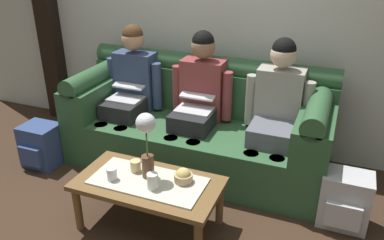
% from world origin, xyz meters
% --- Properties ---
extents(couch, '(2.30, 0.88, 0.96)m').
position_xyz_m(couch, '(-0.00, 1.17, 0.37)').
color(couch, '#2D5633').
rests_on(couch, ground_plane).
extents(person_left, '(0.56, 0.67, 1.22)m').
position_xyz_m(person_left, '(-0.68, 1.17, 0.66)').
color(person_left, '#232326').
rests_on(person_left, ground_plane).
extents(person_middle, '(0.56, 0.67, 1.22)m').
position_xyz_m(person_middle, '(0.00, 1.17, 0.66)').
color(person_middle, '#232326').
rests_on(person_middle, ground_plane).
extents(person_right, '(0.56, 0.67, 1.22)m').
position_xyz_m(person_right, '(0.68, 1.17, 0.66)').
color(person_right, '#595B66').
rests_on(person_right, ground_plane).
extents(coffee_table, '(1.02, 0.53, 0.40)m').
position_xyz_m(coffee_table, '(0.00, 0.19, 0.34)').
color(coffee_table, brown).
rests_on(coffee_table, ground_plane).
extents(flower_vase, '(0.13, 0.13, 0.49)m').
position_xyz_m(flower_vase, '(-0.02, 0.23, 0.70)').
color(flower_vase, brown).
rests_on(flower_vase, coffee_table).
extents(snack_bowl, '(0.13, 0.13, 0.11)m').
position_xyz_m(snack_bowl, '(0.23, 0.26, 0.44)').
color(snack_bowl, tan).
rests_on(snack_bowl, coffee_table).
extents(cup_near_left, '(0.07, 0.07, 0.09)m').
position_xyz_m(cup_near_left, '(-0.24, 0.10, 0.44)').
color(cup_near_left, silver).
rests_on(cup_near_left, coffee_table).
extents(cup_near_right, '(0.08, 0.08, 0.11)m').
position_xyz_m(cup_near_right, '(0.07, 0.12, 0.45)').
color(cup_near_right, white).
rests_on(cup_near_right, coffee_table).
extents(cup_far_center, '(0.07, 0.07, 0.08)m').
position_xyz_m(cup_far_center, '(-0.14, 0.26, 0.44)').
color(cup_far_center, '#DBB77A').
rests_on(cup_far_center, coffee_table).
extents(backpack_left, '(0.32, 0.31, 0.39)m').
position_xyz_m(backpack_left, '(-1.32, 0.58, 0.19)').
color(backpack_left, '#33477A').
rests_on(backpack_left, ground_plane).
extents(backpack_right, '(0.34, 0.29, 0.42)m').
position_xyz_m(backpack_right, '(1.30, 0.73, 0.21)').
color(backpack_right, '#B7B7BC').
rests_on(backpack_right, ground_plane).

